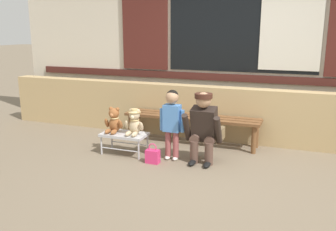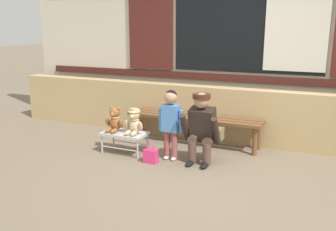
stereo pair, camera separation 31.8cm
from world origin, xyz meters
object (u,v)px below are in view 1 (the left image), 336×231
at_px(adult_crouching, 204,127).
at_px(handbag_on_ground, 153,156).
at_px(teddy_bear_plain, 114,121).
at_px(child_standing, 172,117).
at_px(wooden_bench_long, 191,120).
at_px(teddy_bear_with_hat, 134,122).
at_px(small_display_bench, 124,136).

bearing_deg(adult_crouching, handbag_on_ground, -155.69).
xyz_separation_m(adult_crouching, handbag_on_ground, (-0.62, -0.28, -0.38)).
height_order(teddy_bear_plain, child_standing, child_standing).
distance_m(child_standing, handbag_on_ground, 0.58).
distance_m(teddy_bear_plain, handbag_on_ground, 0.80).
xyz_separation_m(wooden_bench_long, child_standing, (-0.04, -0.77, 0.22)).
xyz_separation_m(teddy_bear_with_hat, handbag_on_ground, (0.36, -0.21, -0.38)).
height_order(teddy_bear_with_hat, adult_crouching, adult_crouching).
distance_m(teddy_bear_with_hat, adult_crouching, 0.98).
height_order(teddy_bear_with_hat, child_standing, child_standing).
bearing_deg(teddy_bear_plain, small_display_bench, -0.51).
bearing_deg(teddy_bear_with_hat, adult_crouching, 4.28).
xyz_separation_m(teddy_bear_with_hat, adult_crouching, (0.98, 0.07, 0.01)).
bearing_deg(small_display_bench, child_standing, 1.41).
bearing_deg(child_standing, adult_crouching, 7.69).
distance_m(wooden_bench_long, adult_crouching, 0.83).
bearing_deg(teddy_bear_plain, teddy_bear_with_hat, 0.13).
bearing_deg(child_standing, wooden_bench_long, 87.37).
height_order(wooden_bench_long, small_display_bench, wooden_bench_long).
relative_size(wooden_bench_long, teddy_bear_plain, 5.78).
xyz_separation_m(small_display_bench, teddy_bear_plain, (-0.16, 0.00, 0.20)).
relative_size(adult_crouching, handbag_on_ground, 3.49).
xyz_separation_m(child_standing, handbag_on_ground, (-0.19, -0.22, -0.50)).
bearing_deg(small_display_bench, adult_crouching, 3.79).
relative_size(child_standing, handbag_on_ground, 3.52).
xyz_separation_m(small_display_bench, handbag_on_ground, (0.52, -0.21, -0.17)).
height_order(small_display_bench, handbag_on_ground, small_display_bench).
bearing_deg(small_display_bench, handbag_on_ground, -21.54).
relative_size(wooden_bench_long, small_display_bench, 3.28).
relative_size(wooden_bench_long, child_standing, 2.19).
xyz_separation_m(child_standing, adult_crouching, (0.43, 0.06, -0.11)).
bearing_deg(teddy_bear_with_hat, child_standing, 1.60).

